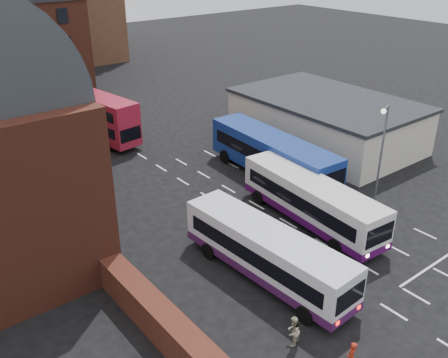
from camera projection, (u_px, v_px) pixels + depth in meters
ground at (333, 274)px, 28.23m from camera, size 180.00×180.00×0.00m
forecourt_wall at (159, 320)px, 23.58m from camera, size 1.20×10.00×1.80m
cream_building at (326, 120)px, 45.53m from camera, size 10.40×16.40×4.25m
castle_keep at (27, 19)px, 75.58m from camera, size 22.00×22.00×12.00m
bus_white_outbound at (267, 250)px, 27.28m from camera, size 3.23×11.10×2.99m
bus_white_inbound at (312, 198)px, 32.61m from camera, size 3.46×11.38×3.06m
bus_blue at (273, 154)px, 38.79m from camera, size 3.66×12.64×3.41m
bus_red_double at (95, 115)px, 46.40m from camera, size 4.03×11.04×4.32m
street_lamp at (381, 147)px, 33.40m from camera, size 1.44×0.73×7.50m
pedestrian_red at (351, 357)px, 21.62m from camera, size 0.69×0.59×1.59m
pedestrian_beige at (293, 331)px, 23.05m from camera, size 0.93×0.84×1.58m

